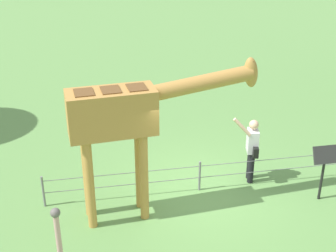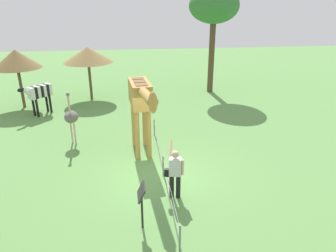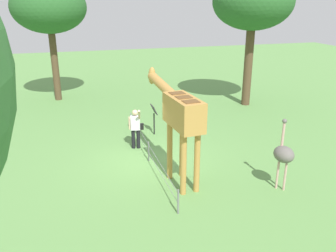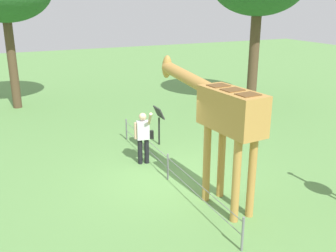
% 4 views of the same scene
% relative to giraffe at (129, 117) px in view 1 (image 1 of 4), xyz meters
% --- Properties ---
extents(ground_plane, '(60.00, 60.00, 0.00)m').
position_rel_giraffe_xyz_m(ground_plane, '(1.62, 0.53, -2.26)').
color(ground_plane, '#60934C').
extents(giraffe, '(3.92, 0.85, 3.28)m').
position_rel_giraffe_xyz_m(giraffe, '(0.00, 0.00, 0.00)').
color(giraffe, '#BC8942').
rests_on(giraffe, ground_plane).
extents(visitor, '(0.69, 0.59, 1.71)m').
position_rel_giraffe_xyz_m(visitor, '(2.92, 0.81, -1.35)').
color(visitor, black).
rests_on(visitor, ground_plane).
extents(info_sign, '(0.56, 0.21, 1.32)m').
position_rel_giraffe_xyz_m(info_sign, '(4.19, -0.24, -1.31)').
color(info_sign, black).
rests_on(info_sign, ground_plane).
extents(wire_fence, '(7.05, 0.05, 0.75)m').
position_rel_giraffe_xyz_m(wire_fence, '(1.62, 0.61, -1.85)').
color(wire_fence, slate).
rests_on(wire_fence, ground_plane).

